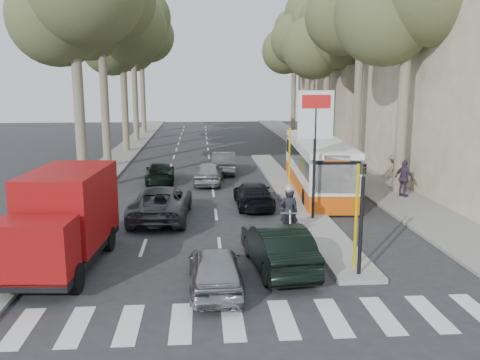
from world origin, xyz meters
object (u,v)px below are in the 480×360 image
at_px(silver_hatchback, 215,269).
at_px(motorcycle, 288,212).
at_px(red_truck, 64,218).
at_px(dark_hatchback, 278,246).
at_px(city_bus, 317,164).

xyz_separation_m(silver_hatchback, motorcycle, (3.02, 5.01, 0.30)).
bearing_deg(red_truck, silver_hatchback, -21.07).
bearing_deg(silver_hatchback, red_truck, -26.80).
bearing_deg(red_truck, motorcycle, 23.67).
bearing_deg(dark_hatchback, motorcycle, -111.81).
bearing_deg(dark_hatchback, red_truck, -12.62).
height_order(silver_hatchback, dark_hatchback, dark_hatchback).
height_order(silver_hatchback, city_bus, city_bus).
height_order(dark_hatchback, motorcycle, motorcycle).
relative_size(red_truck, motorcycle, 2.45).
bearing_deg(motorcycle, red_truck, -154.32).
distance_m(red_truck, city_bus, 15.19).
relative_size(silver_hatchback, dark_hatchback, 0.84).
relative_size(city_bus, motorcycle, 4.54).
bearing_deg(motorcycle, city_bus, 76.08).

